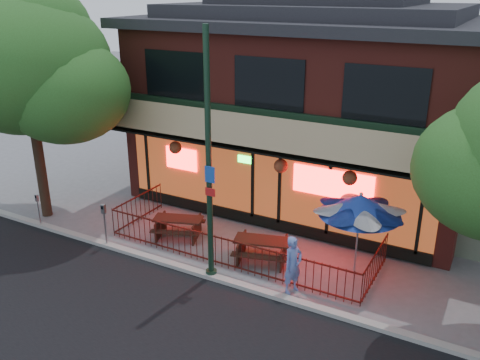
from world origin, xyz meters
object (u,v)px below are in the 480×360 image
object	(u,v)px
picnic_table_right	(262,247)
patio_umbrella	(360,205)
parking_meter_near	(104,218)
street_tree_left	(27,57)
pedestrian	(293,265)
picnic_table_left	(178,224)
parking_meter_far	(38,205)
street_light	(209,174)

from	to	relation	value
picnic_table_right	patio_umbrella	world-z (taller)	patio_umbrella
picnic_table_right	parking_meter_near	xyz separation A→B (m)	(-4.78, -1.59, 0.52)
patio_umbrella	picnic_table_right	bearing A→B (deg)	-169.21
patio_umbrella	parking_meter_near	bearing A→B (deg)	-164.32
street_tree_left	pedestrian	bearing A→B (deg)	-2.18
picnic_table_left	pedestrian	size ratio (longest dim) A/B	1.17
street_tree_left	picnic_table_left	size ratio (longest dim) A/B	4.19
picnic_table_left	pedestrian	world-z (taller)	pedestrian
picnic_table_right	parking_meter_far	bearing A→B (deg)	-168.54
pedestrian	street_tree_left	bearing A→B (deg)	110.39
pedestrian	picnic_table_left	bearing A→B (deg)	98.29
street_tree_left	picnic_table_left	world-z (taller)	street_tree_left
street_light	patio_umbrella	world-z (taller)	street_light
patio_umbrella	parking_meter_far	bearing A→B (deg)	-168.71
street_light	picnic_table_left	world-z (taller)	street_light
patio_umbrella	pedestrian	size ratio (longest dim) A/B	1.58
street_light	street_tree_left	size ratio (longest dim) A/B	0.87
street_light	patio_umbrella	size ratio (longest dim) A/B	2.69
picnic_table_left	pedestrian	bearing A→B (deg)	-14.28
picnic_table_left	parking_meter_near	xyz separation A→B (m)	(-1.63, -1.67, 0.54)
street_light	pedestrian	world-z (taller)	street_light
street_light	pedestrian	size ratio (longest dim) A/B	4.26
street_light	pedestrian	bearing A→B (deg)	10.04
parking_meter_near	parking_meter_far	bearing A→B (deg)	180.00
parking_meter_far	picnic_table_right	bearing A→B (deg)	11.46
patio_umbrella	street_tree_left	bearing A→B (deg)	-173.61
street_tree_left	picnic_table_right	bearing A→B (deg)	4.94
street_tree_left	picnic_table_right	distance (m)	9.86
pedestrian	parking_meter_near	xyz separation A→B (m)	(-6.24, -0.49, 0.17)
picnic_table_right	pedestrian	size ratio (longest dim) A/B	1.20
parking_meter_near	picnic_table_right	bearing A→B (deg)	18.36
picnic_table_left	parking_meter_far	xyz separation A→B (m)	(-4.68, -1.67, 0.36)
picnic_table_left	patio_umbrella	world-z (taller)	patio_umbrella
parking_meter_near	picnic_table_left	bearing A→B (deg)	45.55
picnic_table_right	pedestrian	distance (m)	1.86
patio_umbrella	parking_meter_far	size ratio (longest dim) A/B	2.18
patio_umbrella	picnic_table_left	bearing A→B (deg)	-175.72
street_light	patio_umbrella	distance (m)	4.23
picnic_table_left	picnic_table_right	bearing A→B (deg)	-1.43
parking_meter_far	parking_meter_near	bearing A→B (deg)	-0.00
picnic_table_left	parking_meter_near	bearing A→B (deg)	-134.45
parking_meter_far	street_light	bearing A→B (deg)	0.64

